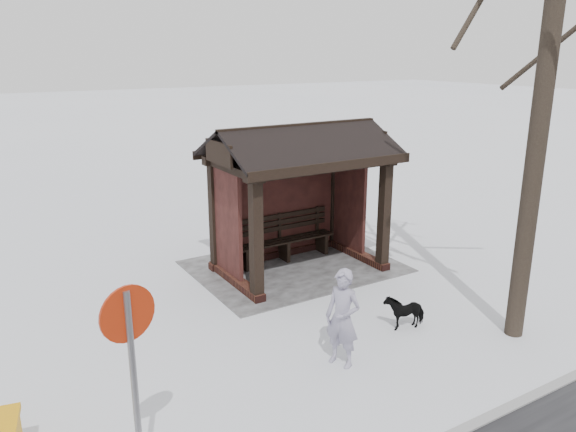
% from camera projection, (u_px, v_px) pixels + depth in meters
% --- Properties ---
extents(ground, '(120.00, 120.00, 0.00)m').
position_uv_depth(ground, '(299.00, 269.00, 11.91)').
color(ground, silver).
rests_on(ground, ground).
extents(kerb, '(120.00, 0.15, 0.06)m').
position_uv_depth(kerb, '(522.00, 402.00, 7.40)').
color(kerb, gray).
rests_on(kerb, ground).
extents(trampled_patch, '(4.20, 3.20, 0.02)m').
position_uv_depth(trampled_patch, '(294.00, 266.00, 12.07)').
color(trampled_patch, gray).
rests_on(trampled_patch, ground).
extents(bus_shelter, '(3.60, 2.40, 3.09)m').
position_uv_depth(bus_shelter, '(296.00, 168.00, 11.43)').
color(bus_shelter, '#351713').
rests_on(bus_shelter, ground).
extents(pedestrian, '(0.54, 0.64, 1.49)m').
position_uv_depth(pedestrian, '(343.00, 318.00, 8.12)').
color(pedestrian, '#948FA7').
rests_on(pedestrian, ground).
extents(dog, '(0.72, 0.43, 0.57)m').
position_uv_depth(dog, '(405.00, 311.00, 9.39)').
color(dog, black).
rests_on(dog, ground).
extents(road_sign, '(0.58, 0.17, 2.31)m').
position_uv_depth(road_sign, '(131.00, 346.00, 5.52)').
color(road_sign, slate).
rests_on(road_sign, ground).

